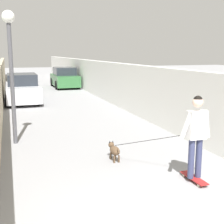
{
  "coord_description": "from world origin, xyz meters",
  "views": [
    {
      "loc": [
        -3.33,
        2.41,
        2.7
      ],
      "look_at": [
        5.11,
        -0.36,
        1.0
      ],
      "focal_mm": 50.63,
      "sensor_mm": 36.0,
      "label": 1
    }
  ],
  "objects_px": {
    "lamp_post": "(10,53)",
    "dog": "(115,150)",
    "person_skateboarder": "(196,130)",
    "car_far": "(65,78)",
    "skateboard": "(194,178)",
    "car_near": "(22,89)"
  },
  "relations": [
    {
      "from": "lamp_post",
      "to": "dog",
      "type": "bearing_deg",
      "value": -135.6
    },
    {
      "from": "dog",
      "to": "person_skateboarder",
      "type": "bearing_deg",
      "value": -146.04
    },
    {
      "from": "car_far",
      "to": "skateboard",
      "type": "bearing_deg",
      "value": 178.44
    },
    {
      "from": "skateboard",
      "to": "person_skateboarder",
      "type": "xyz_separation_m",
      "value": [
        -0.0,
        0.0,
        1.04
      ]
    },
    {
      "from": "lamp_post",
      "to": "skateboard",
      "type": "relative_size",
      "value": 4.79
    },
    {
      "from": "dog",
      "to": "skateboard",
      "type": "bearing_deg",
      "value": -146.04
    },
    {
      "from": "dog",
      "to": "car_far",
      "type": "xyz_separation_m",
      "value": [
        17.06,
        -1.69,
        0.44
      ]
    },
    {
      "from": "lamp_post",
      "to": "car_far",
      "type": "xyz_separation_m",
      "value": [
        14.67,
        -4.03,
        -1.96
      ]
    },
    {
      "from": "car_near",
      "to": "dog",
      "type": "bearing_deg",
      "value": -170.6
    },
    {
      "from": "person_skateboarder",
      "to": "car_near",
      "type": "bearing_deg",
      "value": 13.4
    },
    {
      "from": "dog",
      "to": "car_near",
      "type": "height_order",
      "value": "car_near"
    },
    {
      "from": "lamp_post",
      "to": "skateboard",
      "type": "bearing_deg",
      "value": -139.64
    },
    {
      "from": "lamp_post",
      "to": "car_far",
      "type": "height_order",
      "value": "lamp_post"
    },
    {
      "from": "skateboard",
      "to": "dog",
      "type": "height_order",
      "value": "dog"
    },
    {
      "from": "car_near",
      "to": "car_far",
      "type": "height_order",
      "value": "same"
    },
    {
      "from": "dog",
      "to": "car_near",
      "type": "bearing_deg",
      "value": 9.4
    },
    {
      "from": "dog",
      "to": "car_near",
      "type": "relative_size",
      "value": 0.5
    },
    {
      "from": "person_skateboarder",
      "to": "car_far",
      "type": "height_order",
      "value": "person_skateboarder"
    },
    {
      "from": "skateboard",
      "to": "person_skateboarder",
      "type": "relative_size",
      "value": 0.46
    },
    {
      "from": "car_near",
      "to": "car_far",
      "type": "relative_size",
      "value": 1.03
    },
    {
      "from": "dog",
      "to": "car_near",
      "type": "xyz_separation_m",
      "value": [
        10.49,
        1.74,
        0.44
      ]
    },
    {
      "from": "person_skateboarder",
      "to": "car_near",
      "type": "height_order",
      "value": "person_skateboarder"
    }
  ]
}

